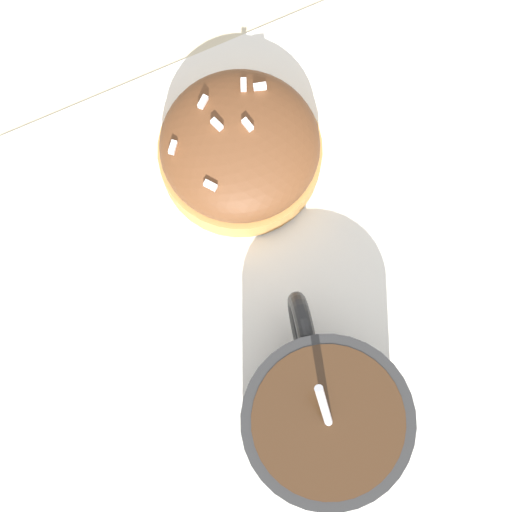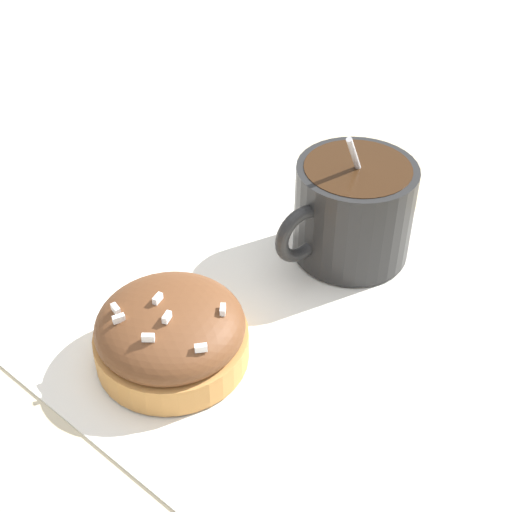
# 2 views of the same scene
# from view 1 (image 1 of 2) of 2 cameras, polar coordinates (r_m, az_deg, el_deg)

# --- Properties ---
(ground_plane) EXTENTS (3.00, 3.00, 0.00)m
(ground_plane) POSITION_cam_1_polar(r_m,az_deg,el_deg) (0.49, 2.47, -1.94)
(ground_plane) COLOR #C6B793
(paper_napkin) EXTENTS (0.34, 0.33, 0.00)m
(paper_napkin) POSITION_cam_1_polar(r_m,az_deg,el_deg) (0.49, 2.47, -1.91)
(paper_napkin) COLOR white
(paper_napkin) RESTS_ON ground_plane
(coffee_cup) EXTENTS (0.11, 0.08, 0.10)m
(coffee_cup) POSITION_cam_1_polar(r_m,az_deg,el_deg) (0.44, 4.46, -10.85)
(coffee_cup) COLOR black
(coffee_cup) RESTS_ON paper_napkin
(frosted_pastry) EXTENTS (0.09, 0.09, 0.05)m
(frosted_pastry) POSITION_cam_1_polar(r_m,az_deg,el_deg) (0.48, -1.08, 7.17)
(frosted_pastry) COLOR #C18442
(frosted_pastry) RESTS_ON paper_napkin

